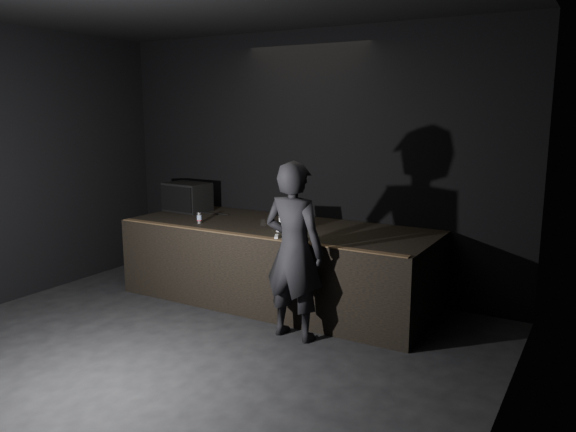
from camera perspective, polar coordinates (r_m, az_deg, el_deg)
The scene contains 11 objects.
ground at distance 5.46m, azimuth -16.57°, elevation -16.35°, with size 7.00×7.00×0.00m, color black.
room_walls at distance 4.90m, azimuth -17.82°, elevation 5.26°, with size 6.10×7.10×3.52m.
stage_riser at distance 7.28m, azimuth -0.99°, elevation -4.80°, with size 4.00×1.50×1.00m, color black.
riser_lip at distance 6.58m, azimuth -4.20°, elevation -1.96°, with size 3.92×0.10×0.01m, color brown.
stage_monitor at distance 8.26m, azimuth -10.22°, elevation 1.91°, with size 0.65×0.49×0.41m.
cable at distance 8.08m, azimuth -8.75°, elevation 0.34°, with size 0.02×0.02×0.85m, color black.
laptop at distance 6.92m, azimuth 0.48°, elevation -0.81°, with size 0.46×0.44×0.25m.
beer_can at distance 7.36m, azimuth -9.01°, elevation -0.19°, with size 0.06×0.06×0.14m.
plastic_cup at distance 7.08m, azimuth -2.55°, elevation -0.71°, with size 0.07×0.07×0.09m, color white.
wii_remote at distance 6.44m, azimuth -1.18°, elevation -2.13°, with size 0.04×0.17×0.03m, color white.
person at distance 5.99m, azimuth 0.60°, elevation -3.58°, with size 0.70×0.46×1.93m, color black.
Camera 1 is at (3.63, -3.27, 2.44)m, focal length 35.00 mm.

